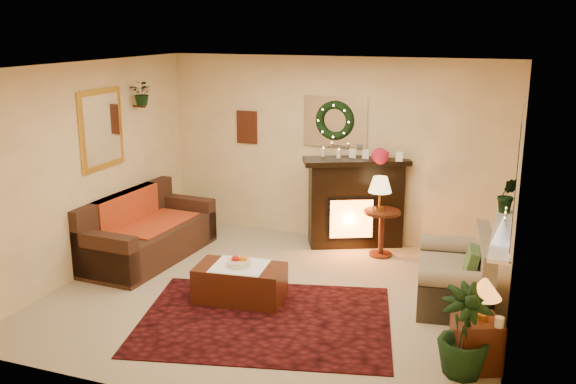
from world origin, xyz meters
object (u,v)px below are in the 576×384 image
(sofa, at_px, (148,227))
(end_table_square, at_px, (477,340))
(side_table_round, at_px, (381,233))
(coffee_table, at_px, (240,283))
(fireplace, at_px, (355,207))
(loveseat, at_px, (455,265))

(sofa, xyz_separation_m, end_table_square, (4.30, -1.39, -0.16))
(end_table_square, bearing_deg, side_table_round, 119.38)
(end_table_square, xyz_separation_m, coffee_table, (-2.61, 0.57, -0.06))
(side_table_round, bearing_deg, end_table_square, -60.62)
(side_table_round, bearing_deg, sofa, -157.69)
(fireplace, xyz_separation_m, end_table_square, (1.89, -2.88, -0.28))
(side_table_round, distance_m, end_table_square, 2.94)
(fireplace, distance_m, coffee_table, 2.44)
(end_table_square, relative_size, coffee_table, 0.49)
(fireplace, distance_m, side_table_round, 0.59)
(side_table_round, xyz_separation_m, end_table_square, (1.44, -2.56, -0.05))
(sofa, height_order, loveseat, sofa)
(sofa, xyz_separation_m, coffee_table, (1.69, -0.81, -0.22))
(loveseat, xyz_separation_m, side_table_round, (-1.08, 1.14, -0.10))
(fireplace, relative_size, loveseat, 0.96)
(fireplace, height_order, coffee_table, fireplace)
(loveseat, height_order, side_table_round, loveseat)
(loveseat, distance_m, end_table_square, 1.48)
(loveseat, height_order, end_table_square, loveseat)
(loveseat, height_order, coffee_table, loveseat)
(side_table_round, xyz_separation_m, coffee_table, (-1.16, -1.99, -0.11))
(sofa, relative_size, side_table_round, 3.19)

